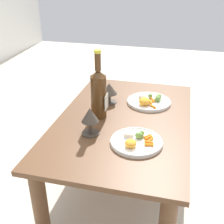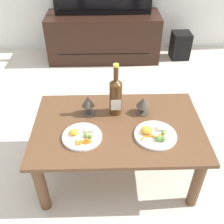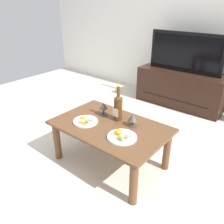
{
  "view_description": "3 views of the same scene",
  "coord_description": "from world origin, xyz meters",
  "px_view_note": "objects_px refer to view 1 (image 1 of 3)",
  "views": [
    {
      "loc": [
        -1.31,
        -0.26,
        1.17
      ],
      "look_at": [
        -0.05,
        0.05,
        0.5
      ],
      "focal_mm": 45.72,
      "sensor_mm": 36.0,
      "label": 1
    },
    {
      "loc": [
        -0.07,
        -1.27,
        1.56
      ],
      "look_at": [
        -0.04,
        0.04,
        0.52
      ],
      "focal_mm": 42.54,
      "sensor_mm": 36.0,
      "label": 2
    },
    {
      "loc": [
        1.22,
        -1.45,
        1.51
      ],
      "look_at": [
        -0.04,
        0.08,
        0.54
      ],
      "focal_mm": 36.76,
      "sensor_mm": 36.0,
      "label": 3
    }
  ],
  "objects_px": {
    "wine_bottle": "(99,92)",
    "dinner_plate_left": "(136,141)",
    "dining_table": "(124,131)",
    "goblet_left": "(90,117)",
    "goblet_right": "(109,90)",
    "dinner_plate_right": "(149,101)"
  },
  "relations": [
    {
      "from": "wine_bottle",
      "to": "dining_table",
      "type": "bearing_deg",
      "value": -85.85
    },
    {
      "from": "goblet_right",
      "to": "dinner_plate_left",
      "type": "distance_m",
      "value": 0.46
    },
    {
      "from": "goblet_right",
      "to": "wine_bottle",
      "type": "bearing_deg",
      "value": 176.77
    },
    {
      "from": "goblet_left",
      "to": "goblet_right",
      "type": "bearing_deg",
      "value": 0.0
    },
    {
      "from": "goblet_left",
      "to": "goblet_right",
      "type": "height_order",
      "value": "goblet_left"
    },
    {
      "from": "dining_table",
      "to": "dinner_plate_right",
      "type": "relative_size",
      "value": 4.18
    },
    {
      "from": "goblet_left",
      "to": "dinner_plate_left",
      "type": "xyz_separation_m",
      "value": [
        -0.03,
        -0.23,
        -0.08
      ]
    },
    {
      "from": "dining_table",
      "to": "goblet_left",
      "type": "distance_m",
      "value": 0.29
    },
    {
      "from": "wine_bottle",
      "to": "dinner_plate_left",
      "type": "bearing_deg",
      "value": -131.55
    },
    {
      "from": "dinner_plate_right",
      "to": "goblet_right",
      "type": "bearing_deg",
      "value": 101.6
    },
    {
      "from": "wine_bottle",
      "to": "goblet_right",
      "type": "height_order",
      "value": "wine_bottle"
    },
    {
      "from": "dining_table",
      "to": "dinner_plate_right",
      "type": "bearing_deg",
      "value": -25.57
    },
    {
      "from": "wine_bottle",
      "to": "dinner_plate_left",
      "type": "xyz_separation_m",
      "value": [
        -0.21,
        -0.24,
        -0.13
      ]
    },
    {
      "from": "goblet_right",
      "to": "dinner_plate_left",
      "type": "bearing_deg",
      "value": -149.84
    },
    {
      "from": "dining_table",
      "to": "goblet_left",
      "type": "height_order",
      "value": "goblet_left"
    },
    {
      "from": "goblet_right",
      "to": "dinner_plate_right",
      "type": "distance_m",
      "value": 0.24
    },
    {
      "from": "dining_table",
      "to": "goblet_right",
      "type": "height_order",
      "value": "goblet_right"
    },
    {
      "from": "dinner_plate_left",
      "to": "dinner_plate_right",
      "type": "xyz_separation_m",
      "value": [
        0.44,
        -0.0,
        0.0
      ]
    },
    {
      "from": "wine_bottle",
      "to": "goblet_left",
      "type": "height_order",
      "value": "wine_bottle"
    },
    {
      "from": "dinner_plate_left",
      "to": "goblet_left",
      "type": "bearing_deg",
      "value": 82.54
    },
    {
      "from": "dining_table",
      "to": "wine_bottle",
      "type": "distance_m",
      "value": 0.26
    },
    {
      "from": "dining_table",
      "to": "dinner_plate_left",
      "type": "xyz_separation_m",
      "value": [
        -0.22,
        -0.1,
        0.09
      ]
    }
  ]
}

